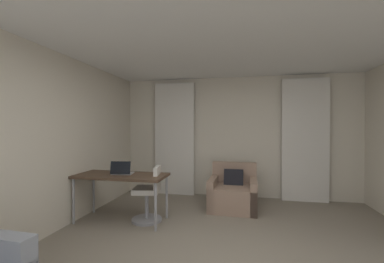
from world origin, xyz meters
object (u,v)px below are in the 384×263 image
armchair (233,193)px  laptop (122,171)px  desk (121,178)px  desk_chair (149,197)px

armchair → laptop: 2.06m
desk → laptop: laptop is taller
armchair → desk_chair: size_ratio=1.00×
desk → laptop: bearing=63.2°
desk_chair → desk: bearing=-168.8°
desk_chair → laptop: (-0.43, -0.08, 0.40)m
desk → desk_chair: (0.44, 0.09, -0.30)m
armchair → laptop: bearing=-150.3°
desk_chair → laptop: 0.60m
desk → armchair: bearing=29.9°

